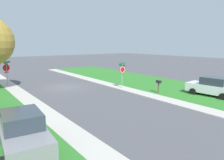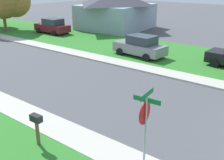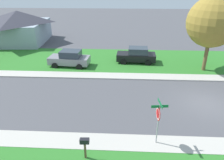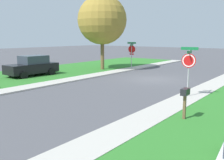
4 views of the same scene
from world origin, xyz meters
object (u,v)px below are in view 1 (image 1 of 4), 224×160
Objects in this scene: mailbox at (159,83)px; stop_sign_far_corner at (122,71)px; stop_sign_near_corner at (6,69)px; car_white_near_corner at (213,87)px; car_grey_across_road at (23,132)px.

stop_sign_far_corner is at bearing -70.54° from mailbox.
car_white_near_corner is (-14.03, 16.20, -1.00)m from stop_sign_near_corner.
car_white_near_corner is 16.43m from car_grey_across_road.
stop_sign_near_corner reaches higher than car_grey_across_road.
stop_sign_near_corner is 0.62× the size of car_grey_across_road.
car_white_near_corner is at bearing -178.69° from car_grey_across_road.
car_white_near_corner reaches higher than mailbox.
car_white_near_corner is 3.41× the size of mailbox.
stop_sign_far_corner reaches higher than car_white_near_corner.
stop_sign_far_corner is at bearing -57.68° from car_white_near_corner.
stop_sign_far_corner is 4.13m from mailbox.
car_white_near_corner and car_grey_across_road have the same top height.
mailbox is (-1.34, 3.81, -0.88)m from stop_sign_far_corner.
stop_sign_near_corner is at bearing -98.22° from car_grey_across_road.
stop_sign_far_corner is 0.62× the size of car_grey_across_road.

